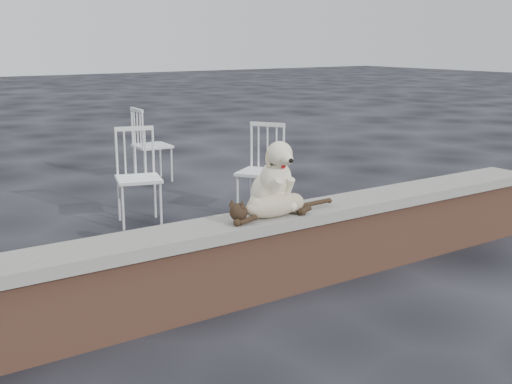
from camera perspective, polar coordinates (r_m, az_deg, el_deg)
ground at (r=4.53m, az=-2.26°, el=-9.73°), size 60.00×60.00×0.00m
brick_wall at (r=4.43m, az=-2.29°, el=-6.75°), size 6.00×0.30×0.50m
capstone at (r=4.34m, az=-2.33°, el=-3.16°), size 6.20×0.40×0.08m
dog at (r=4.56m, az=1.33°, el=1.55°), size 0.37×0.47×0.52m
cat at (r=4.43m, az=1.60°, el=-1.09°), size 1.06×0.31×0.18m
chair_b at (r=6.36m, az=-10.35°, el=1.30°), size 0.70×0.70×0.94m
chair_e at (r=8.33m, az=-9.16°, el=4.17°), size 0.59×0.59×0.94m
chair_d at (r=6.57m, az=0.41°, el=1.91°), size 0.78×0.78×0.94m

